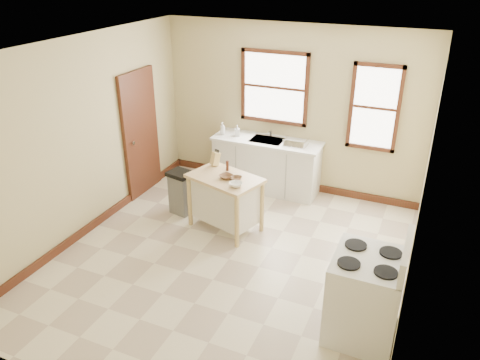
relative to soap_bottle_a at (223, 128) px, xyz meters
The scene contains 23 objects.
floor 2.61m from the soap_bottle_a, 62.76° to the right, with size 5.00×5.00×0.00m, color beige.
ceiling 2.98m from the soap_bottle_a, 62.76° to the right, with size 5.00×5.00×0.00m, color white.
wall_back 1.22m from the soap_bottle_a, 18.49° to the left, with size 4.50×0.04×2.80m, color #C4B680.
wall_left 2.45m from the soap_bottle_a, 118.37° to the right, with size 0.04×5.00×2.80m, color #C4B680.
wall_right 3.99m from the soap_bottle_a, 32.50° to the right, with size 0.04×5.00×2.80m, color #C4B680.
window_main 1.13m from the soap_bottle_a, 23.51° to the left, with size 1.17×0.06×1.22m, color #412411, non-canonical shape.
window_side 2.54m from the soap_bottle_a, ahead, with size 0.77×0.06×1.37m, color #412411, non-canonical shape.
door_left 1.39m from the soap_bottle_a, 143.16° to the right, with size 0.06×0.90×2.10m, color #412411.
baseboard_back 1.50m from the soap_bottle_a, 17.07° to the left, with size 4.50×0.04×0.12m, color #412411.
baseboard_left 2.60m from the soap_bottle_a, 117.74° to the right, with size 0.04×5.00×0.12m, color #412411.
sink_counter 0.98m from the soap_bottle_a, ahead, with size 1.86×0.62×0.92m, color silver, non-canonical shape.
faucet 0.84m from the soap_bottle_a, 17.20° to the left, with size 0.03×0.03×0.22m, color silver.
soap_bottle_a is the anchor object (origin of this frame).
soap_bottle_b 0.26m from the soap_bottle_a, ahead, with size 0.09×0.09×0.19m, color #B2B2B2.
dish_rack 1.32m from the soap_bottle_a, ahead, with size 0.37×0.28×0.09m, color silver, non-canonical shape.
kitchen_island 1.68m from the soap_bottle_a, 63.31° to the right, with size 1.04×0.66×0.85m, color #E5C887, non-canonical shape.
knife_block 1.16m from the soap_bottle_a, 69.95° to the right, with size 0.10×0.10×0.20m, color tan, non-canonical shape.
pepper_grinder 1.35m from the soap_bottle_a, 61.48° to the right, with size 0.04×0.04×0.15m, color #3B1A10.
bowl_a 1.62m from the soap_bottle_a, 62.60° to the right, with size 0.19×0.19×0.05m, color brown.
bowl_b 1.68m from the soap_bottle_a, 57.81° to the right, with size 0.16×0.16×0.04m, color brown.
bowl_c 1.90m from the soap_bottle_a, 58.93° to the right, with size 0.18×0.18×0.06m, color white.
trash_bin 1.43m from the soap_bottle_a, 96.00° to the right, with size 0.36×0.31×0.71m, color #626260, non-canonical shape.
gas_stove 4.10m from the soap_bottle_a, 43.02° to the right, with size 0.77×0.79×1.23m, color white, non-canonical shape.
Camera 1 is at (2.24, -4.75, 3.73)m, focal length 35.00 mm.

